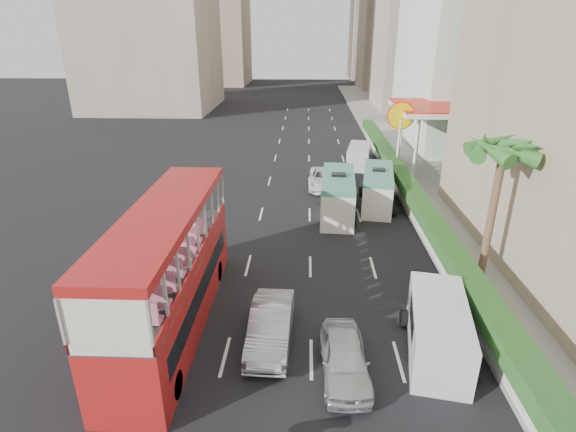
# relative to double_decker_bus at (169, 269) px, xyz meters

# --- Properties ---
(ground_plane) EXTENTS (200.00, 200.00, 0.00)m
(ground_plane) POSITION_rel_double_decker_bus_xyz_m (6.00, 0.00, -2.53)
(ground_plane) COLOR black
(ground_plane) RESTS_ON ground
(double_decker_bus) EXTENTS (2.50, 11.00, 5.06)m
(double_decker_bus) POSITION_rel_double_decker_bus_xyz_m (0.00, 0.00, 0.00)
(double_decker_bus) COLOR #AC1918
(double_decker_bus) RESTS_ON ground
(car_silver_lane_a) EXTENTS (1.69, 4.50, 1.47)m
(car_silver_lane_a) POSITION_rel_double_decker_bus_xyz_m (4.04, -1.07, -2.53)
(car_silver_lane_a) COLOR #B4B7BC
(car_silver_lane_a) RESTS_ON ground
(car_silver_lane_b) EXTENTS (1.74, 4.05, 1.36)m
(car_silver_lane_b) POSITION_rel_double_decker_bus_xyz_m (6.74, -2.72, -2.53)
(car_silver_lane_b) COLOR #B4B7BC
(car_silver_lane_b) RESTS_ON ground
(van_asset) EXTENTS (2.47, 5.03, 1.38)m
(van_asset) POSITION_rel_double_decker_bus_xyz_m (6.73, 17.62, -2.53)
(van_asset) COLOR silver
(van_asset) RESTS_ON ground
(minibus_near) EXTENTS (2.39, 6.15, 2.68)m
(minibus_near) POSITION_rel_double_decker_bus_xyz_m (7.39, 12.06, -1.19)
(minibus_near) COLOR silver
(minibus_near) RESTS_ON ground
(minibus_far) EXTENTS (2.70, 5.89, 2.52)m
(minibus_far) POSITION_rel_double_decker_bus_xyz_m (10.19, 13.81, -1.27)
(minibus_far) COLOR silver
(minibus_far) RESTS_ON ground
(panel_van_near) EXTENTS (2.79, 5.18, 1.96)m
(panel_van_near) POSITION_rel_double_decker_bus_xyz_m (10.26, -1.37, -1.55)
(panel_van_near) COLOR silver
(panel_van_near) RESTS_ON ground
(panel_van_far) EXTENTS (2.58, 4.77, 1.81)m
(panel_van_far) POSITION_rel_double_decker_bus_xyz_m (9.99, 23.70, -1.63)
(panel_van_far) COLOR silver
(panel_van_far) RESTS_ON ground
(sidewalk) EXTENTS (6.00, 120.00, 0.18)m
(sidewalk) POSITION_rel_double_decker_bus_xyz_m (15.00, 25.00, -2.44)
(sidewalk) COLOR #99968C
(sidewalk) RESTS_ON ground
(kerb_wall) EXTENTS (0.30, 44.00, 1.00)m
(kerb_wall) POSITION_rel_double_decker_bus_xyz_m (12.20, 14.00, -1.85)
(kerb_wall) COLOR silver
(kerb_wall) RESTS_ON sidewalk
(hedge) EXTENTS (1.10, 44.00, 0.70)m
(hedge) POSITION_rel_double_decker_bus_xyz_m (12.20, 14.00, -1.00)
(hedge) COLOR #2D6626
(hedge) RESTS_ON kerb_wall
(palm_tree) EXTENTS (0.36, 0.36, 6.40)m
(palm_tree) POSITION_rel_double_decker_bus_xyz_m (13.80, 4.00, 0.85)
(palm_tree) COLOR brown
(palm_tree) RESTS_ON sidewalk
(shell_station) EXTENTS (6.50, 8.00, 5.50)m
(shell_station) POSITION_rel_double_decker_bus_xyz_m (16.00, 23.00, 0.22)
(shell_station) COLOR silver
(shell_station) RESTS_ON ground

